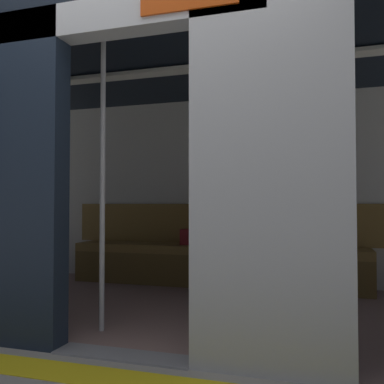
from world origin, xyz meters
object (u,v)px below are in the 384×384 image
Objects in this scene: train_car at (180,137)px; grab_pole_far at (206,181)px; book at (254,245)px; handbag at (193,237)px; grab_pole_door at (103,182)px; person_seated at (223,225)px; bench_seat at (214,255)px.

train_car is 3.08× the size of grab_pole_far.
train_car is 1.51m from book.
grab_pole_far is at bearing 67.18° from book.
handbag is 0.13× the size of grab_pole_door.
person_seated is at bearing -99.91° from train_car.
book is (-0.31, -0.07, -0.21)m from person_seated.
handbag is 1.87m from grab_pole_far.
bench_seat is 12.25× the size of handbag.
person_seated reaches higher than bench_seat.
handbag is (0.36, -0.09, -0.14)m from person_seated.
person_seated is 0.56× the size of grab_pole_door.
handbag reaches higher than book.
handbag is at bearing -93.75° from grab_pole_door.
bench_seat is 1.93m from grab_pole_door.
person_seated reaches higher than book.
train_car is at bearing -112.49° from grab_pole_door.
grab_pole_far reaches higher than bench_seat.
bench_seat is 1.53× the size of grab_pole_door.
bench_seat is 0.35m from person_seated.
book is 1.78m from grab_pole_far.
grab_pole_door is (0.36, 1.76, 0.70)m from bench_seat.
book is 0.11× the size of grab_pole_door.
person_seated is (-0.12, 0.05, 0.32)m from bench_seat.
train_car is 2.01× the size of bench_seat.
train_car reaches higher than book.
bench_seat is at bearing 172.26° from handbag.
grab_pole_door reaches higher than book.
handbag is (0.24, -0.03, 0.19)m from bench_seat.
person_seated is 4.48× the size of handbag.
train_car is 29.09× the size of book.
handbag is at bearing -21.72° from book.
grab_pole_far reaches higher than book.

